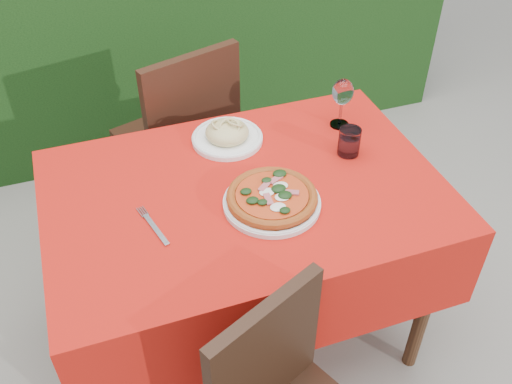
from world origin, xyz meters
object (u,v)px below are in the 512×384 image
object	(u,v)px
pizza_plate	(272,199)
pasta_plate	(227,135)
water_glass	(349,143)
wine_glass	(343,94)
fork	(156,230)
chair_far	(183,132)

from	to	relation	value
pizza_plate	pasta_plate	xyz separation A→B (m)	(-0.03, 0.37, -0.00)
water_glass	wine_glass	distance (m)	0.19
pizza_plate	pasta_plate	size ratio (longest dim) A/B	1.35
pasta_plate	wine_glass	xyz separation A→B (m)	(0.41, -0.04, 0.11)
pizza_plate	fork	size ratio (longest dim) A/B	1.64
pizza_plate	wine_glass	distance (m)	0.52
pasta_plate	wine_glass	distance (m)	0.43
chair_far	pizza_plate	xyz separation A→B (m)	(0.11, -0.78, 0.24)
pasta_plate	fork	xyz separation A→B (m)	(-0.33, -0.36, -0.02)
fork	chair_far	bearing A→B (deg)	57.95
chair_far	fork	distance (m)	0.84
pizza_plate	pasta_plate	bearing A→B (deg)	94.41
chair_far	wine_glass	world-z (taller)	same
chair_far	water_glass	size ratio (longest dim) A/B	9.60
pasta_plate	chair_far	bearing A→B (deg)	100.89
pizza_plate	wine_glass	world-z (taller)	wine_glass
water_glass	fork	bearing A→B (deg)	-167.49
chair_far	pizza_plate	bearing A→B (deg)	80.23
chair_far	pizza_plate	world-z (taller)	chair_far
chair_far	water_glass	world-z (taller)	chair_far
pasta_plate	water_glass	size ratio (longest dim) A/B	2.55
chair_far	pasta_plate	size ratio (longest dim) A/B	3.76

